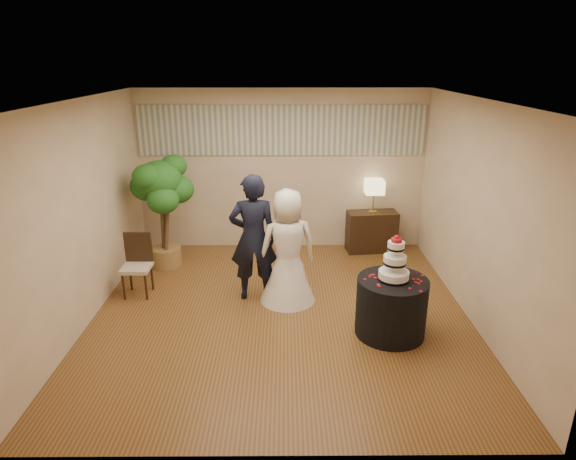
{
  "coord_description": "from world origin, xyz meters",
  "views": [
    {
      "loc": [
        0.06,
        -5.77,
        3.27
      ],
      "look_at": [
        0.1,
        0.4,
        1.05
      ],
      "focal_mm": 30.0,
      "sensor_mm": 36.0,
      "label": 1
    }
  ],
  "objects_px": {
    "cake_table": "(391,307)",
    "groom": "(253,238)",
    "bride": "(288,247)",
    "wedding_cake": "(395,258)",
    "ficus_tree": "(162,212)",
    "console": "(372,231)",
    "table_lamp": "(374,196)",
    "side_chair": "(136,266)"
  },
  "relations": [
    {
      "from": "console",
      "to": "ficus_tree",
      "type": "distance_m",
      "value": 3.61
    },
    {
      "from": "console",
      "to": "wedding_cake",
      "type": "bearing_deg",
      "value": -100.61
    },
    {
      "from": "cake_table",
      "to": "side_chair",
      "type": "bearing_deg",
      "value": 162.83
    },
    {
      "from": "cake_table",
      "to": "ficus_tree",
      "type": "distance_m",
      "value": 3.94
    },
    {
      "from": "groom",
      "to": "cake_table",
      "type": "distance_m",
      "value": 2.08
    },
    {
      "from": "groom",
      "to": "cake_table",
      "type": "relative_size",
      "value": 2.1
    },
    {
      "from": "table_lamp",
      "to": "side_chair",
      "type": "distance_m",
      "value": 4.08
    },
    {
      "from": "wedding_cake",
      "to": "side_chair",
      "type": "relative_size",
      "value": 0.64
    },
    {
      "from": "side_chair",
      "to": "table_lamp",
      "type": "bearing_deg",
      "value": 25.27
    },
    {
      "from": "bride",
      "to": "console",
      "type": "bearing_deg",
      "value": -142.22
    },
    {
      "from": "side_chair",
      "to": "cake_table",
      "type": "bearing_deg",
      "value": -16.55
    },
    {
      "from": "console",
      "to": "groom",
      "type": "bearing_deg",
      "value": -144.23
    },
    {
      "from": "cake_table",
      "to": "wedding_cake",
      "type": "relative_size",
      "value": 1.5
    },
    {
      "from": "cake_table",
      "to": "table_lamp",
      "type": "height_order",
      "value": "table_lamp"
    },
    {
      "from": "bride",
      "to": "cake_table",
      "type": "relative_size",
      "value": 1.88
    },
    {
      "from": "bride",
      "to": "side_chair",
      "type": "xyz_separation_m",
      "value": [
        -2.17,
        0.17,
        -0.36
      ]
    },
    {
      "from": "console",
      "to": "side_chair",
      "type": "distance_m",
      "value": 4.04
    },
    {
      "from": "groom",
      "to": "table_lamp",
      "type": "bearing_deg",
      "value": -142.27
    },
    {
      "from": "console",
      "to": "ficus_tree",
      "type": "relative_size",
      "value": 0.46
    },
    {
      "from": "table_lamp",
      "to": "ficus_tree",
      "type": "xyz_separation_m",
      "value": [
        -3.5,
        -0.65,
        -0.08
      ]
    },
    {
      "from": "table_lamp",
      "to": "bride",
      "type": "bearing_deg",
      "value": -129.0
    },
    {
      "from": "cake_table",
      "to": "table_lamp",
      "type": "relative_size",
      "value": 1.49
    },
    {
      "from": "groom",
      "to": "ficus_tree",
      "type": "relative_size",
      "value": 0.98
    },
    {
      "from": "cake_table",
      "to": "wedding_cake",
      "type": "distance_m",
      "value": 0.66
    },
    {
      "from": "ficus_tree",
      "to": "wedding_cake",
      "type": "bearing_deg",
      "value": -32.67
    },
    {
      "from": "table_lamp",
      "to": "ficus_tree",
      "type": "height_order",
      "value": "ficus_tree"
    },
    {
      "from": "wedding_cake",
      "to": "bride",
      "type": "bearing_deg",
      "value": 144.84
    },
    {
      "from": "bride",
      "to": "console",
      "type": "distance_m",
      "value": 2.43
    },
    {
      "from": "ficus_tree",
      "to": "bride",
      "type": "bearing_deg",
      "value": -31.02
    },
    {
      "from": "cake_table",
      "to": "ficus_tree",
      "type": "bearing_deg",
      "value": 147.33
    },
    {
      "from": "cake_table",
      "to": "groom",
      "type": "bearing_deg",
      "value": 150.54
    },
    {
      "from": "groom",
      "to": "ficus_tree",
      "type": "bearing_deg",
      "value": -40.04
    },
    {
      "from": "groom",
      "to": "wedding_cake",
      "type": "bearing_deg",
      "value": 146.59
    },
    {
      "from": "groom",
      "to": "ficus_tree",
      "type": "distance_m",
      "value": 1.89
    },
    {
      "from": "cake_table",
      "to": "console",
      "type": "bearing_deg",
      "value": 85.3
    },
    {
      "from": "bride",
      "to": "wedding_cake",
      "type": "bearing_deg",
      "value": 131.62
    },
    {
      "from": "bride",
      "to": "side_chair",
      "type": "distance_m",
      "value": 2.21
    },
    {
      "from": "console",
      "to": "bride",
      "type": "bearing_deg",
      "value": -134.92
    },
    {
      "from": "table_lamp",
      "to": "side_chair",
      "type": "bearing_deg",
      "value": -155.35
    },
    {
      "from": "bride",
      "to": "wedding_cake",
      "type": "distance_m",
      "value": 1.57
    },
    {
      "from": "groom",
      "to": "bride",
      "type": "bearing_deg",
      "value": 165.17
    },
    {
      "from": "bride",
      "to": "side_chair",
      "type": "bearing_deg",
      "value": -17.62
    }
  ]
}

